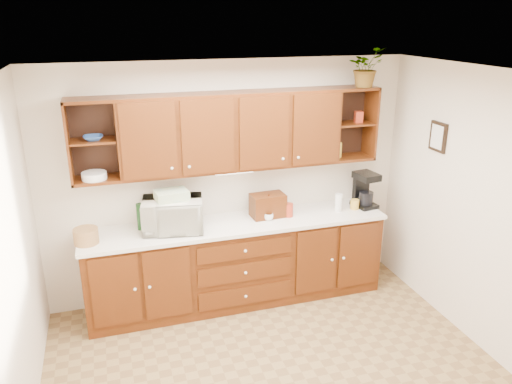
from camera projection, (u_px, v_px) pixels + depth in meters
floor at (282, 384)px, 4.31m from camera, size 4.00×4.00×0.00m
ceiling at (288, 79)px, 3.44m from camera, size 4.00×4.00×0.00m
back_wall at (229, 181)px, 5.45m from camera, size 4.00×0.00×4.00m
left_wall at (3, 288)px, 3.32m from camera, size 0.00×3.50×3.50m
right_wall at (496, 219)px, 4.43m from camera, size 0.00×3.50×3.50m
base_cabinets at (237, 263)px, 5.47m from camera, size 3.20×0.60×0.90m
countertop at (237, 224)px, 5.30m from camera, size 3.24×0.64×0.04m
upper_cabinets at (233, 131)px, 5.11m from camera, size 3.20×0.33×0.80m
undercabinet_light at (234, 172)px, 5.20m from camera, size 0.40×0.05×0.02m
framed_picture at (438, 137)px, 5.05m from camera, size 0.03×0.24×0.30m
wicker_basket at (86, 236)px, 4.78m from camera, size 0.26×0.26×0.15m
microwave at (173, 215)px, 5.05m from camera, size 0.66×0.50×0.33m
towel_stack at (172, 195)px, 4.97m from camera, size 0.34×0.27×0.10m
wine_bottle at (140, 217)px, 5.07m from camera, size 0.09×0.09×0.28m
woven_tray at (179, 219)px, 5.35m from camera, size 0.34×0.20×0.32m
bread_box at (268, 205)px, 5.41m from camera, size 0.37×0.25×0.25m
mug_tree at (269, 214)px, 5.40m from camera, size 0.23×0.24×0.27m
canister_red at (288, 210)px, 5.42m from camera, size 0.11×0.11×0.15m
canister_white at (338, 203)px, 5.56m from camera, size 0.10×0.10×0.20m
canister_yellow at (355, 204)px, 5.64m from camera, size 0.11×0.11×0.11m
coffee_maker at (364, 190)px, 5.69m from camera, size 0.25×0.31×0.40m
bowl_stack at (93, 138)px, 4.69m from camera, size 0.19×0.19×0.05m
plate_stack at (94, 176)px, 4.80m from camera, size 0.27×0.27×0.07m
pantry_box_yellow at (336, 150)px, 5.52m from camera, size 0.11×0.10×0.17m
pantry_box_red at (359, 117)px, 5.46m from camera, size 0.09×0.08×0.12m
potted_plant at (366, 67)px, 5.25m from camera, size 0.46×0.43×0.41m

